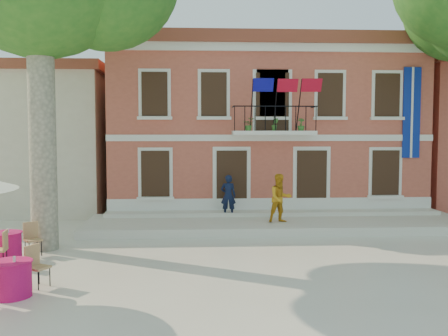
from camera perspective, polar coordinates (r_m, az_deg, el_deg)
ground at (r=14.09m, az=0.93°, el=-10.31°), size 90.00×90.00×0.00m
main_building at (r=23.79m, az=4.08°, el=4.71°), size 13.50×9.59×7.50m
neighbor_west at (r=26.06m, az=-22.25°, el=3.12°), size 9.40×9.40×6.40m
terrace at (r=18.56m, az=6.18°, el=-6.37°), size 14.00×3.40×0.30m
pedestrian_navy at (r=19.10m, az=0.49°, el=-3.17°), size 0.61×0.42×1.60m
pedestrian_orange at (r=17.92m, az=6.44°, el=-3.44°), size 0.98×0.84×1.74m
cafe_table_0 at (r=15.10m, az=-23.70°, el=-8.01°), size 1.86×1.72×0.95m
cafe_table_1 at (r=11.76m, az=-23.17°, el=-11.42°), size 1.31×1.88×0.95m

